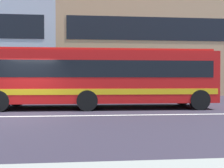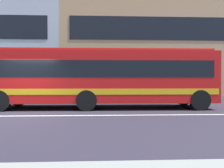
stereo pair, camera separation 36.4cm
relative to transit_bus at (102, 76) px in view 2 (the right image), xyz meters
name	(u,v)px [view 2 (the right image)]	position (x,y,z in m)	size (l,w,h in m)	color
ground_plane	(16,116)	(-3.52, -2.50, -1.68)	(160.00, 160.00, 0.00)	#2B2633
lane_centre_line	(16,116)	(-3.52, -2.50, -1.68)	(60.00, 0.16, 0.01)	silver
hedge_row_far	(84,93)	(-1.30, 3.86, -1.09)	(16.84, 1.10, 1.18)	#336F37
apartment_block_right	(175,45)	(8.19, 12.41, 3.72)	(24.20, 8.08, 10.81)	tan
transit_bus	(102,76)	(0.00, 0.00, 0.00)	(11.68, 2.63, 3.05)	red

